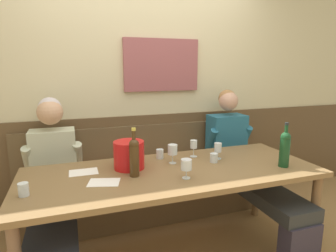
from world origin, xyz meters
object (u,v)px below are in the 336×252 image
wine_bottle_clear_water (134,156)px  wine_glass_right_end (186,165)px  wine_glass_near_bucket (173,150)px  wine_glass_center_front (218,148)px  water_tumbler_right (214,158)px  water_tumbler_left (23,190)px  water_tumbler_center (160,154)px  dining_table (173,179)px  person_left_seat (244,160)px  wine_glass_left_end (194,145)px  wall_bench (150,191)px  wine_bottle_green_tall (285,148)px  person_right_seat (53,183)px  ice_bucket (129,155)px

wine_bottle_clear_water → wine_glass_right_end: 0.38m
wine_bottle_clear_water → wine_glass_near_bucket: size_ratio=2.27×
wine_glass_center_front → water_tumbler_right: bearing=-136.8°
water_tumbler_right → water_tumbler_left: bearing=-172.3°
wine_glass_near_bucket → water_tumbler_center: size_ratio=1.95×
dining_table → person_left_seat: size_ratio=1.72×
wine_bottle_clear_water → water_tumbler_center: size_ratio=4.44×
wine_glass_near_bucket → wine_glass_left_end: wine_glass_near_bucket is taller
wine_glass_right_end → dining_table: bearing=98.8°
wall_bench → wine_bottle_clear_water: (-0.31, -0.73, 0.63)m
dining_table → wine_bottle_green_tall: wine_bottle_green_tall is taller
person_right_seat → wine_glass_right_end: size_ratio=9.34×
wall_bench → wine_glass_near_bucket: bearing=-85.1°
person_left_seat → person_right_seat: bearing=-179.8°
ice_bucket → wine_bottle_clear_water: 0.18m
wine_bottle_clear_water → wine_glass_right_end: (0.34, -0.16, -0.05)m
dining_table → wine_glass_near_bucket: size_ratio=14.34×
water_tumbler_left → wine_bottle_clear_water: bearing=8.1°
wine_glass_left_end → wine_glass_near_bucket: bearing=-155.8°
water_tumbler_center → wine_bottle_clear_water: bearing=-131.7°
wall_bench → wine_bottle_green_tall: 1.40m
person_right_seat → water_tumbler_left: bearing=-106.4°
wine_bottle_clear_water → water_tumbler_center: bearing=48.3°
dining_table → water_tumbler_left: 1.04m
wine_bottle_clear_water → water_tumbler_right: 0.71m
person_right_seat → wine_bottle_green_tall: person_right_seat is taller
wine_bottle_clear_water → water_tumbler_right: wine_bottle_clear_water is taller
wine_bottle_clear_water → water_tumbler_center: wine_bottle_clear_water is taller
dining_table → wall_bench: bearing=90.0°
dining_table → person_left_seat: 0.93m
wine_bottle_green_tall → wine_glass_left_end: (-0.57, 0.47, -0.05)m
wine_bottle_green_tall → wine_glass_near_bucket: bearing=155.8°
ice_bucket → wine_bottle_green_tall: (1.17, -0.37, 0.05)m
water_tumbler_right → dining_table: bearing=-170.9°
person_right_seat → ice_bucket: person_right_seat is taller
wine_glass_center_front → wine_glass_left_end: 0.21m
wine_glass_near_bucket → water_tumbler_center: bearing=111.2°
water_tumbler_center → water_tumbler_right: water_tumbler_center is taller
ice_bucket → wine_glass_left_end: size_ratio=1.59×
wine_glass_center_front → wine_glass_right_end: wine_glass_center_front is taller
wine_glass_right_end → wine_glass_near_bucket: bearing=86.8°
person_right_seat → wine_glass_right_end: person_right_seat is taller
wine_glass_left_end → water_tumbler_right: size_ratio=1.98×
wine_bottle_green_tall → wine_glass_right_end: wine_bottle_green_tall is taller
water_tumbler_left → wine_glass_center_front: bearing=9.9°
ice_bucket → wine_glass_center_front: bearing=-1.6°
person_left_seat → wine_bottle_green_tall: person_left_seat is taller
water_tumbler_center → water_tumbler_right: size_ratio=1.07×
wine_glass_left_end → wine_glass_center_front: bearing=-36.1°
water_tumbler_center → wine_glass_center_front: bearing=-20.6°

